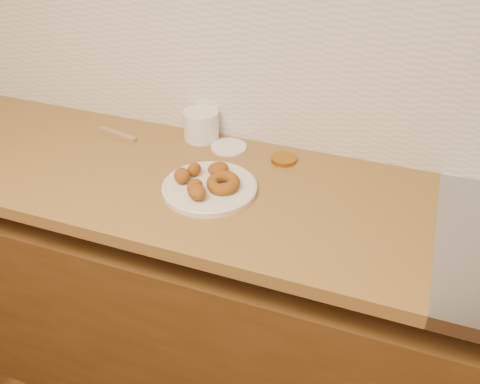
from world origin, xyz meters
The scene contains 11 objects.
wall_back centered at (0.00, 2.00, 1.35)m, with size 4.00×0.02×2.70m, color tan.
base_cabinet centered at (0.00, 1.69, 0.39)m, with size 3.60×0.60×0.77m, color #583818.
butcher_block centered at (-0.65, 1.69, 0.88)m, with size 2.30×0.62×0.04m, color olive.
backsplash centered at (0.00, 1.99, 1.20)m, with size 3.60×0.02×0.60m, color beige.
donut_plate centered at (-0.12, 1.65, 0.91)m, with size 0.27×0.27×0.02m, color beige.
ring_donut centered at (-0.08, 1.66, 0.93)m, with size 0.10×0.10×0.03m, color #93541F.
fried_dough_chunks centered at (-0.15, 1.65, 0.94)m, with size 0.15×0.22×0.04m.
plastic_tub centered at (-0.26, 1.93, 0.95)m, with size 0.12×0.12×0.10m, color silver.
tub_lid centered at (-0.15, 1.90, 0.90)m, with size 0.12×0.12×0.01m, color silver.
brass_jar_lid centered at (0.04, 1.88, 0.91)m, with size 0.08×0.08×0.01m, color #A1651D.
wooden_utensil centered at (-0.54, 1.85, 0.91)m, with size 0.16×0.02×0.01m, color #9C754E.
Camera 1 is at (0.39, 0.56, 1.72)m, focal length 38.00 mm.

